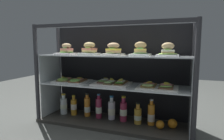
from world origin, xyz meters
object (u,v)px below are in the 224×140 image
(juice_bottle_back_center, at_px, (123,111))
(orange_fruit_beside_bottles, at_px, (172,124))
(plated_roll_sandwich_mid_right, at_px, (168,51))
(plated_roll_sandwich_center, at_px, (89,49))
(orange_fruit_near_left_post, at_px, (160,125))
(juice_bottle_back_left, at_px, (151,115))
(plated_roll_sandwich_far_right, at_px, (67,50))
(open_sandwich_tray_mid_left, at_px, (72,80))
(plated_roll_sandwich_mid_left, at_px, (113,50))
(open_sandwich_tray_far_left, at_px, (158,86))
(juice_bottle_front_right_end, at_px, (138,116))
(juice_bottle_back_right, at_px, (112,110))
(juice_bottle_front_second, at_px, (64,105))
(plated_roll_sandwich_near_left_corner, at_px, (140,50))
(juice_bottle_tucked_behind, at_px, (74,107))
(juice_bottle_near_post, at_px, (87,107))
(open_sandwich_tray_near_right_corner, at_px, (112,83))
(juice_bottle_front_left_end, at_px, (99,108))

(juice_bottle_back_center, distance_m, orange_fruit_beside_bottles, 0.46)
(plated_roll_sandwich_mid_right, relative_size, juice_bottle_back_center, 0.75)
(plated_roll_sandwich_center, distance_m, orange_fruit_near_left_post, 0.96)
(plated_roll_sandwich_center, relative_size, juice_bottle_back_left, 0.72)
(plated_roll_sandwich_far_right, relative_size, open_sandwich_tray_mid_left, 0.55)
(plated_roll_sandwich_far_right, bearing_deg, juice_bottle_back_left, 0.61)
(plated_roll_sandwich_mid_left, bearing_deg, juice_bottle_back_left, 0.63)
(open_sandwich_tray_far_left, bearing_deg, orange_fruit_near_left_post, 3.85)
(plated_roll_sandwich_mid_left, bearing_deg, juice_bottle_front_right_end, -3.34)
(juice_bottle_back_right, distance_m, juice_bottle_back_center, 0.13)
(open_sandwich_tray_far_left, bearing_deg, juice_bottle_front_second, 177.41)
(plated_roll_sandwich_mid_right, distance_m, juice_bottle_front_second, 1.20)
(plated_roll_sandwich_near_left_corner, relative_size, plated_roll_sandwich_mid_right, 0.94)
(orange_fruit_near_left_post, bearing_deg, juice_bottle_front_second, 177.60)
(juice_bottle_front_second, distance_m, juice_bottle_back_left, 0.92)
(juice_bottle_tucked_behind, bearing_deg, orange_fruit_near_left_post, -3.52)
(plated_roll_sandwich_near_left_corner, height_order, juice_bottle_near_post, plated_roll_sandwich_near_left_corner)
(plated_roll_sandwich_mid_left, height_order, juice_bottle_back_center, plated_roll_sandwich_mid_left)
(open_sandwich_tray_near_right_corner, xyz_separation_m, juice_bottle_back_left, (0.37, 0.06, -0.29))
(open_sandwich_tray_near_right_corner, bearing_deg, juice_bottle_back_right, 110.68)
(orange_fruit_near_left_post, bearing_deg, orange_fruit_beside_bottles, 25.83)
(plated_roll_sandwich_near_left_corner, bearing_deg, juice_bottle_back_right, 178.01)
(open_sandwich_tray_near_right_corner, bearing_deg, orange_fruit_near_left_post, -1.20)
(open_sandwich_tray_far_left, bearing_deg, juice_bottle_back_left, 130.95)
(open_sandwich_tray_far_left, bearing_deg, plated_roll_sandwich_mid_right, 33.86)
(juice_bottle_back_left, bearing_deg, juice_bottle_tucked_behind, -179.32)
(juice_bottle_front_right_end, bearing_deg, plated_roll_sandwich_near_left_corner, 55.92)
(juice_bottle_near_post, xyz_separation_m, juice_bottle_front_right_end, (0.54, -0.02, -0.02))
(open_sandwich_tray_near_right_corner, distance_m, juice_bottle_near_post, 0.41)
(juice_bottle_near_post, height_order, juice_bottle_front_left_end, juice_bottle_front_left_end)
(plated_roll_sandwich_far_right, relative_size, open_sandwich_tray_far_left, 0.55)
(plated_roll_sandwich_far_right, height_order, juice_bottle_near_post, plated_roll_sandwich_far_right)
(plated_roll_sandwich_far_right, height_order, open_sandwich_tray_far_left, plated_roll_sandwich_far_right)
(juice_bottle_front_left_end, height_order, juice_bottle_back_right, juice_bottle_front_left_end)
(open_sandwich_tray_far_left, xyz_separation_m, juice_bottle_tucked_behind, (-0.86, 0.06, -0.29))
(open_sandwich_tray_near_right_corner, relative_size, juice_bottle_back_right, 1.44)
(open_sandwich_tray_mid_left, xyz_separation_m, juice_bottle_front_right_end, (0.67, 0.04, -0.30))
(juice_bottle_near_post, bearing_deg, plated_roll_sandwich_far_right, -175.91)
(open_sandwich_tray_far_left, relative_size, juice_bottle_back_center, 1.39)
(juice_bottle_tucked_behind, distance_m, juice_bottle_near_post, 0.15)
(open_sandwich_tray_far_left, bearing_deg, plated_roll_sandwich_near_left_corner, 159.08)
(plated_roll_sandwich_center, distance_m, juice_bottle_front_right_end, 0.79)
(orange_fruit_near_left_post, bearing_deg, plated_roll_sandwich_center, 175.08)
(plated_roll_sandwich_mid_right, xyz_separation_m, orange_fruit_near_left_post, (-0.04, -0.05, -0.64))
(plated_roll_sandwich_near_left_corner, height_order, open_sandwich_tray_near_right_corner, plated_roll_sandwich_near_left_corner)
(juice_bottle_front_right_end, height_order, orange_fruit_beside_bottles, juice_bottle_front_right_end)
(juice_bottle_near_post, relative_size, orange_fruit_beside_bottles, 2.94)
(open_sandwich_tray_mid_left, xyz_separation_m, open_sandwich_tray_far_left, (0.85, -0.01, 0.00))
(orange_fruit_beside_bottles, relative_size, orange_fruit_near_left_post, 1.11)
(plated_roll_sandwich_near_left_corner, xyz_separation_m, juice_bottle_near_post, (-0.55, 0.01, -0.58))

